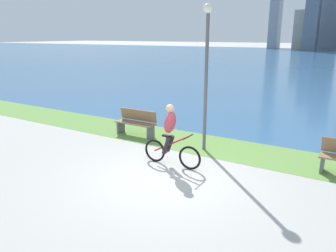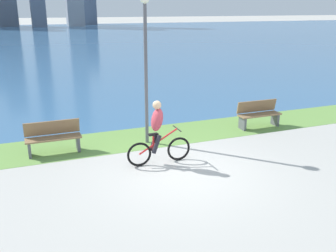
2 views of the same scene
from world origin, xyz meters
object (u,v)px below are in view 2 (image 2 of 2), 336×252
(bench_far_along_path, at_px, (53,137))
(bench_near_path, at_px, (259,114))
(cyclist_lead, at_px, (158,133))
(lamppost_tall, at_px, (146,50))

(bench_far_along_path, bearing_deg, bench_near_path, -0.50)
(cyclist_lead, xyz_separation_m, bench_near_path, (4.23, 1.71, -0.39))
(cyclist_lead, relative_size, bench_far_along_path, 1.15)
(cyclist_lead, height_order, lamppost_tall, lamppost_tall)
(bench_near_path, distance_m, bench_far_along_path, 6.68)
(bench_far_along_path, bearing_deg, cyclist_lead, -35.76)
(lamppost_tall, bearing_deg, bench_far_along_path, 177.05)
(lamppost_tall, bearing_deg, bench_near_path, 1.15)
(bench_far_along_path, relative_size, lamppost_tall, 0.35)
(cyclist_lead, height_order, bench_near_path, cyclist_lead)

